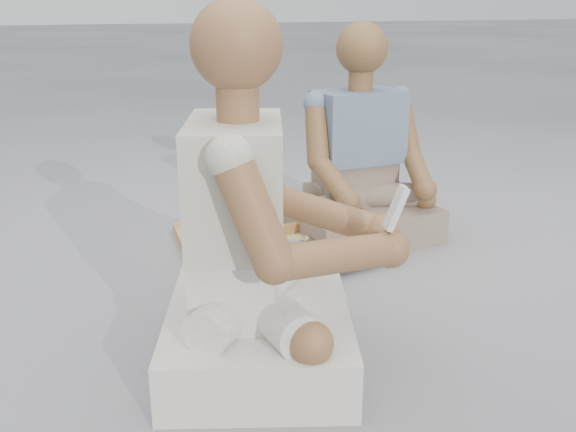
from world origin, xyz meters
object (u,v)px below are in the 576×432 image
object	(u,v)px
companion	(361,170)
craftsman	(256,250)
tool_tray	(323,244)
carved_panel	(256,236)

from	to	relation	value
companion	craftsman	bearing A→B (deg)	43.74
tool_tray	carved_panel	bearing A→B (deg)	123.69
carved_panel	craftsman	bearing A→B (deg)	-105.93
carved_panel	companion	world-z (taller)	companion
carved_panel	craftsman	distance (m)	1.04
craftsman	companion	xyz separation A→B (m)	(0.72, 0.85, -0.04)
craftsman	companion	size ratio (longest dim) A/B	1.10
craftsman	tool_tray	bearing A→B (deg)	161.26
carved_panel	companion	distance (m)	0.54
tool_tray	companion	distance (m)	0.40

